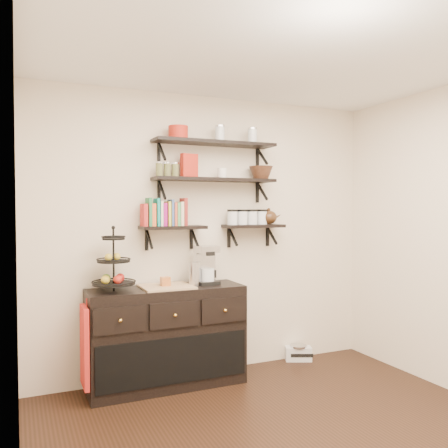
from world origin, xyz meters
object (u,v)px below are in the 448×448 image
at_px(coffee_maker, 206,266).
at_px(fruit_stand, 114,270).
at_px(sideboard, 167,337).
at_px(radio, 298,353).

bearing_deg(coffee_maker, fruit_stand, 175.88).
relative_size(sideboard, radio, 4.62).
bearing_deg(coffee_maker, radio, 0.16).
relative_size(fruit_stand, radio, 1.77).
distance_m(sideboard, coffee_maker, 0.73).
distance_m(coffee_maker, radio, 1.48).
bearing_deg(sideboard, radio, 5.13).
bearing_deg(fruit_stand, coffee_maker, 1.38).
relative_size(sideboard, fruit_stand, 2.61).
xyz_separation_m(sideboard, radio, (1.49, 0.13, -0.37)).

